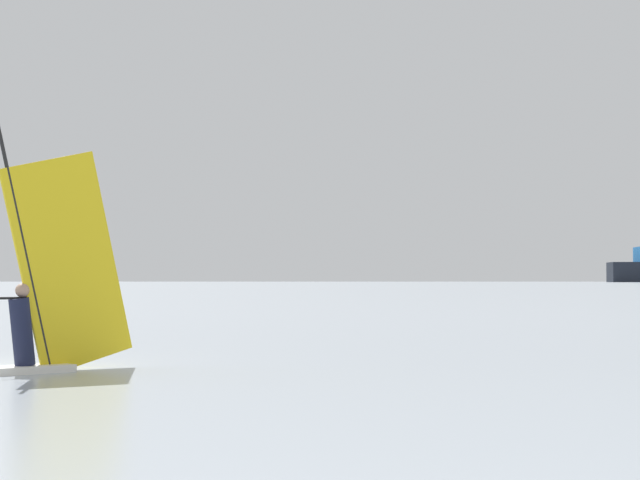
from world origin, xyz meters
TOP-DOWN VIEW (x-y plane):
  - windsurfer at (1.91, -0.70)m, footprint 2.18×3.16m

SIDE VIEW (x-z plane):
  - windsurfer at x=1.91m, z-range -0.94..3.05m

